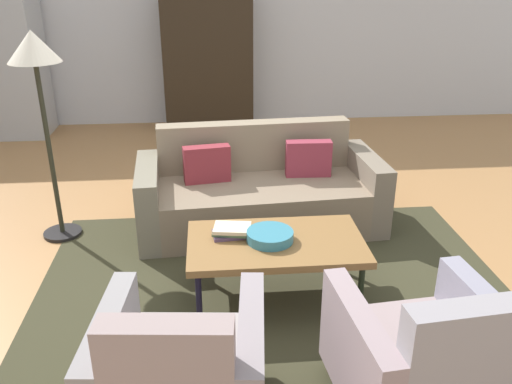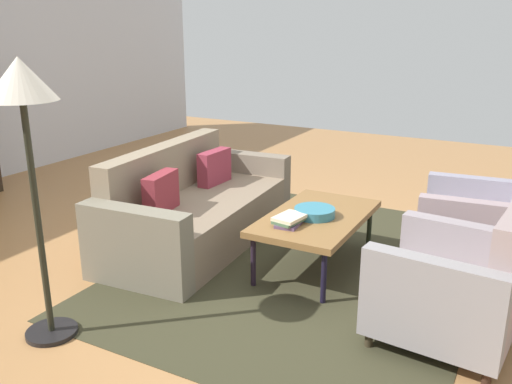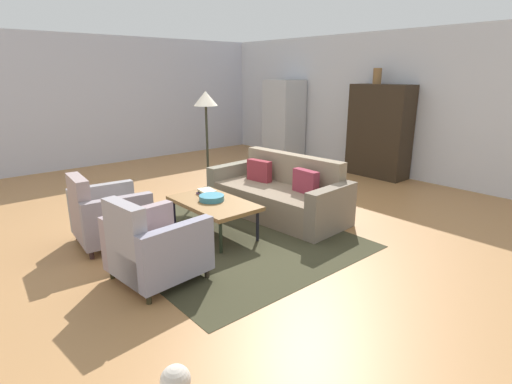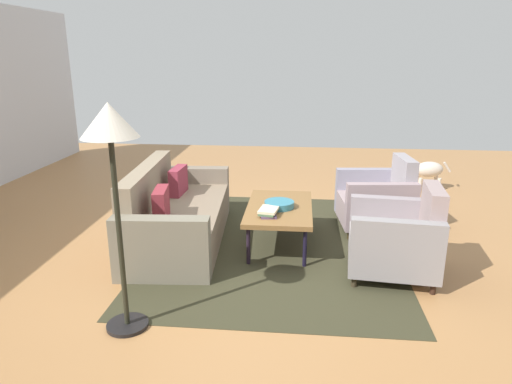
{
  "view_description": "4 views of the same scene",
  "coord_description": "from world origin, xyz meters",
  "views": [
    {
      "loc": [
        -0.18,
        -3.75,
        2.19
      ],
      "look_at": [
        0.13,
        -0.3,
        0.69
      ],
      "focal_mm": 37.55,
      "sensor_mm": 36.0,
      "label": 1
    },
    {
      "loc": [
        -3.54,
        -2.07,
        1.89
      ],
      "look_at": [
        0.19,
        -0.06,
        0.57
      ],
      "focal_mm": 38.17,
      "sensor_mm": 36.0,
      "label": 2
    },
    {
      "loc": [
        4.3,
        -3.35,
        2.01
      ],
      "look_at": [
        0.42,
        -0.02,
        0.5
      ],
      "focal_mm": 28.38,
      "sensor_mm": 36.0,
      "label": 3
    },
    {
      "loc": [
        -4.5,
        -0.78,
        2.03
      ],
      "look_at": [
        0.31,
        -0.31,
        0.58
      ],
      "focal_mm": 32.32,
      "sensor_mm": 36.0,
      "label": 4
    }
  ],
  "objects": [
    {
      "name": "book_stack",
      "position": [
        -0.05,
        -0.48,
        0.48
      ],
      "size": [
        0.29,
        0.21,
        0.07
      ],
      "color": "#5D4565",
      "rests_on": "coffee_table"
    },
    {
      "name": "area_rug",
      "position": [
        0.24,
        -0.52,
        0.0
      ],
      "size": [
        3.4,
        2.6,
        0.01
      ],
      "primitive_type": "cube",
      "color": "#373622",
      "rests_on": "ground"
    },
    {
      "name": "wall_back",
      "position": [
        0.0,
        4.05,
        1.4
      ],
      "size": [
        9.81,
        0.12,
        2.8
      ],
      "primitive_type": "cube",
      "color": "silver",
      "rests_on": "ground"
    },
    {
      "name": "fruit_bowl",
      "position": [
        0.2,
        -0.57,
        0.48
      ],
      "size": [
        0.32,
        0.32,
        0.07
      ],
      "primitive_type": "cylinder",
      "color": "teal",
      "rests_on": "coffee_table"
    },
    {
      "name": "ground_plane",
      "position": [
        0.0,
        0.0,
        0.0
      ],
      "size": [
        11.77,
        11.77,
        0.0
      ],
      "primitive_type": "plane",
      "color": "#AD7947"
    },
    {
      "name": "coffee_table",
      "position": [
        0.24,
        -0.57,
        0.41
      ],
      "size": [
        1.2,
        0.7,
        0.45
      ],
      "color": "black",
      "rests_on": "ground"
    },
    {
      "name": "cabinet",
      "position": [
        -0.17,
        3.71,
        0.9
      ],
      "size": [
        1.2,
        0.51,
        1.8
      ],
      "color": "#2E2317",
      "rests_on": "ground"
    },
    {
      "name": "refrigerator",
      "position": [
        -2.75,
        3.6,
        0.93
      ],
      "size": [
        0.8,
        0.73,
        1.85
      ],
      "color": "#B7BABF",
      "rests_on": "ground"
    },
    {
      "name": "couch",
      "position": [
        0.23,
        0.61,
        0.29
      ],
      "size": [
        2.16,
        1.04,
        0.86
      ],
      "rotation": [
        0.0,
        0.0,
        3.21
      ],
      "color": "#7F6D58",
      "rests_on": "ground"
    },
    {
      "name": "armchair_left",
      "position": [
        -0.37,
        -1.74,
        0.34
      ],
      "size": [
        0.87,
        0.87,
        0.88
      ],
      "rotation": [
        0.0,
        0.0,
        -0.1
      ],
      "color": "#332B1C",
      "rests_on": "ground"
    },
    {
      "name": "floor_lamp",
      "position": [
        -1.49,
        0.51,
        1.44
      ],
      "size": [
        0.4,
        0.4,
        1.72
      ],
      "color": "black",
      "rests_on": "ground"
    },
    {
      "name": "armchair_right",
      "position": [
        0.85,
        -1.74,
        0.34
      ],
      "size": [
        0.87,
        0.87,
        0.88
      ],
      "rotation": [
        0.0,
        0.0,
        0.1
      ],
      "color": "#33250F",
      "rests_on": "ground"
    }
  ]
}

